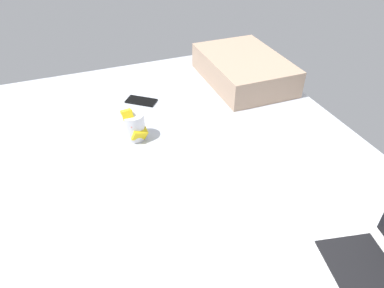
% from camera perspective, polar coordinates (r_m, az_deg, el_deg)
% --- Properties ---
extents(bed_mattress, '(1.80, 1.40, 0.18)m').
position_cam_1_polar(bed_mattress, '(1.38, -0.22, -5.44)').
color(bed_mattress, '#B7BCC6').
rests_on(bed_mattress, ground).
extents(snack_cup, '(0.10, 0.09, 0.14)m').
position_cam_1_polar(snack_cup, '(1.42, -9.40, 2.95)').
color(snack_cup, silver).
rests_on(snack_cup, bed_mattress).
extents(cell_phone, '(0.14, 0.15, 0.01)m').
position_cam_1_polar(cell_phone, '(1.69, -8.18, 6.89)').
color(cell_phone, black).
rests_on(cell_phone, bed_mattress).
extents(pillow, '(0.52, 0.36, 0.13)m').
position_cam_1_polar(pillow, '(1.85, 8.32, 11.87)').
color(pillow, tan).
rests_on(pillow, bed_mattress).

